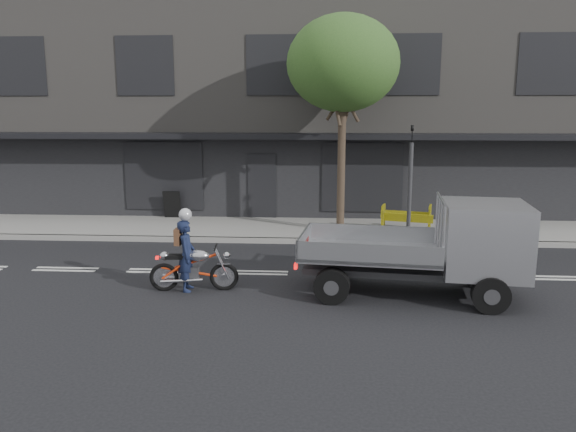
{
  "coord_description": "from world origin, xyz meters",
  "views": [
    {
      "loc": [
        1.62,
        -13.21,
        4.02
      ],
      "look_at": [
        0.77,
        0.5,
        1.34
      ],
      "focal_mm": 35.0,
      "sensor_mm": 36.0,
      "label": 1
    }
  ],
  "objects_px": {
    "rider": "(187,256)",
    "traffic_light_pole": "(410,189)",
    "flatbed_ute": "(463,242)",
    "construction_barrier": "(407,219)",
    "street_tree": "(343,64)",
    "motorcycle": "(194,268)",
    "sandwich_board": "(172,204)"
  },
  "relations": [
    {
      "from": "construction_barrier",
      "to": "rider",
      "type": "bearing_deg",
      "value": -135.58
    },
    {
      "from": "traffic_light_pole",
      "to": "construction_barrier",
      "type": "height_order",
      "value": "traffic_light_pole"
    },
    {
      "from": "rider",
      "to": "flatbed_ute",
      "type": "xyz_separation_m",
      "value": [
        5.93,
        -0.15,
        0.44
      ]
    },
    {
      "from": "street_tree",
      "to": "construction_barrier",
      "type": "xyz_separation_m",
      "value": [
        2.09,
        -0.08,
        -4.69
      ]
    },
    {
      "from": "street_tree",
      "to": "motorcycle",
      "type": "relative_size",
      "value": 3.42
    },
    {
      "from": "street_tree",
      "to": "sandwich_board",
      "type": "bearing_deg",
      "value": 162.95
    },
    {
      "from": "motorcycle",
      "to": "rider",
      "type": "height_order",
      "value": "rider"
    },
    {
      "from": "street_tree",
      "to": "sandwich_board",
      "type": "xyz_separation_m",
      "value": [
        -5.87,
        1.8,
        -4.64
      ]
    },
    {
      "from": "construction_barrier",
      "to": "street_tree",
      "type": "bearing_deg",
      "value": 177.75
    },
    {
      "from": "motorcycle",
      "to": "rider",
      "type": "distance_m",
      "value": 0.31
    },
    {
      "from": "traffic_light_pole",
      "to": "sandwich_board",
      "type": "distance_m",
      "value": 8.37
    },
    {
      "from": "traffic_light_pole",
      "to": "motorcycle",
      "type": "bearing_deg",
      "value": -138.64
    },
    {
      "from": "rider",
      "to": "sandwich_board",
      "type": "bearing_deg",
      "value": 11.78
    },
    {
      "from": "traffic_light_pole",
      "to": "motorcycle",
      "type": "xyz_separation_m",
      "value": [
        -5.4,
        -4.75,
        -1.13
      ]
    },
    {
      "from": "motorcycle",
      "to": "sandwich_board",
      "type": "xyz_separation_m",
      "value": [
        -2.47,
        7.4,
        0.11
      ]
    },
    {
      "from": "rider",
      "to": "flatbed_ute",
      "type": "relative_size",
      "value": 0.33
    },
    {
      "from": "motorcycle",
      "to": "rider",
      "type": "xyz_separation_m",
      "value": [
        -0.15,
        -0.0,
        0.27
      ]
    },
    {
      "from": "flatbed_ute",
      "to": "sandwich_board",
      "type": "distance_m",
      "value": 11.2
    },
    {
      "from": "traffic_light_pole",
      "to": "construction_barrier",
      "type": "bearing_deg",
      "value": 83.68
    },
    {
      "from": "motorcycle",
      "to": "sandwich_board",
      "type": "relative_size",
      "value": 2.04
    },
    {
      "from": "rider",
      "to": "flatbed_ute",
      "type": "bearing_deg",
      "value": -97.04
    },
    {
      "from": "flatbed_ute",
      "to": "construction_barrier",
      "type": "relative_size",
      "value": 3.11
    },
    {
      "from": "motorcycle",
      "to": "construction_barrier",
      "type": "height_order",
      "value": "construction_barrier"
    },
    {
      "from": "traffic_light_pole",
      "to": "rider",
      "type": "xyz_separation_m",
      "value": [
        -5.55,
        -4.75,
        -0.86
      ]
    },
    {
      "from": "street_tree",
      "to": "flatbed_ute",
      "type": "xyz_separation_m",
      "value": [
        2.38,
        -5.75,
        -4.04
      ]
    },
    {
      "from": "traffic_light_pole",
      "to": "flatbed_ute",
      "type": "relative_size",
      "value": 0.72
    },
    {
      "from": "street_tree",
      "to": "rider",
      "type": "bearing_deg",
      "value": -122.36
    },
    {
      "from": "rider",
      "to": "traffic_light_pole",
      "type": "bearing_deg",
      "value": -55.04
    },
    {
      "from": "street_tree",
      "to": "rider",
      "type": "xyz_separation_m",
      "value": [
        -3.55,
        -5.6,
        -4.48
      ]
    },
    {
      "from": "motorcycle",
      "to": "rider",
      "type": "bearing_deg",
      "value": 174.41
    },
    {
      "from": "flatbed_ute",
      "to": "construction_barrier",
      "type": "height_order",
      "value": "flatbed_ute"
    },
    {
      "from": "street_tree",
      "to": "rider",
      "type": "distance_m",
      "value": 8.01
    }
  ]
}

